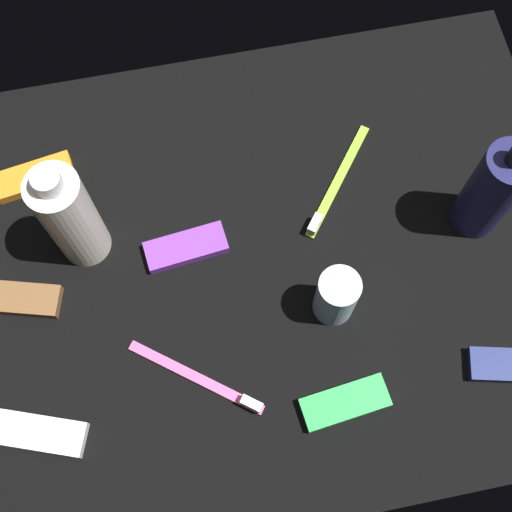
{
  "coord_description": "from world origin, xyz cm",
  "views": [
    {
      "loc": [
        5.69,
        28.67,
        84.34
      ],
      "look_at": [
        0.0,
        0.0,
        3.0
      ],
      "focal_mm": 49.04,
      "sensor_mm": 36.0,
      "label": 1
    }
  ],
  "objects_px": {
    "toothbrush_lime": "(335,186)",
    "snack_bar_white": "(41,433)",
    "snack_bar_purple": "(186,247)",
    "snack_bar_brown": "(18,299)",
    "snack_bar_orange": "(34,177)",
    "lotion_bottle": "(492,190)",
    "snack_bar_green": "(345,403)",
    "deodorant_stick": "(336,296)",
    "toothbrush_pink": "(204,381)",
    "snack_bar_navy": "(512,366)",
    "bodywash_bottle": "(70,217)"
  },
  "relations": [
    {
      "from": "lotion_bottle",
      "to": "snack_bar_white",
      "type": "relative_size",
      "value": 1.79
    },
    {
      "from": "lotion_bottle",
      "to": "snack_bar_green",
      "type": "xyz_separation_m",
      "value": [
        0.22,
        0.2,
        -0.07
      ]
    },
    {
      "from": "deodorant_stick",
      "to": "snack_bar_purple",
      "type": "bearing_deg",
      "value": -33.57
    },
    {
      "from": "lotion_bottle",
      "to": "snack_bar_navy",
      "type": "xyz_separation_m",
      "value": [
        0.01,
        0.2,
        -0.07
      ]
    },
    {
      "from": "lotion_bottle",
      "to": "snack_bar_brown",
      "type": "height_order",
      "value": "lotion_bottle"
    },
    {
      "from": "toothbrush_pink",
      "to": "snack_bar_orange",
      "type": "xyz_separation_m",
      "value": [
        0.17,
        -0.31,
        0.0
      ]
    },
    {
      "from": "snack_bar_white",
      "to": "snack_bar_green",
      "type": "xyz_separation_m",
      "value": [
        -0.36,
        0.03,
        0.0
      ]
    },
    {
      "from": "deodorant_stick",
      "to": "snack_bar_purple",
      "type": "height_order",
      "value": "deodorant_stick"
    },
    {
      "from": "snack_bar_purple",
      "to": "snack_bar_orange",
      "type": "bearing_deg",
      "value": -43.18
    },
    {
      "from": "bodywash_bottle",
      "to": "snack_bar_green",
      "type": "distance_m",
      "value": 0.39
    },
    {
      "from": "snack_bar_white",
      "to": "toothbrush_pink",
      "type": "bearing_deg",
      "value": -153.02
    },
    {
      "from": "toothbrush_lime",
      "to": "snack_bar_white",
      "type": "relative_size",
      "value": 1.44
    },
    {
      "from": "lotion_bottle",
      "to": "toothbrush_pink",
      "type": "distance_m",
      "value": 0.41
    },
    {
      "from": "snack_bar_white",
      "to": "toothbrush_lime",
      "type": "bearing_deg",
      "value": -129.23
    },
    {
      "from": "toothbrush_pink",
      "to": "snack_bar_green",
      "type": "bearing_deg",
      "value": 159.89
    },
    {
      "from": "lotion_bottle",
      "to": "toothbrush_lime",
      "type": "height_order",
      "value": "lotion_bottle"
    },
    {
      "from": "lotion_bottle",
      "to": "toothbrush_lime",
      "type": "relative_size",
      "value": 1.25
    },
    {
      "from": "snack_bar_brown",
      "to": "snack_bar_green",
      "type": "bearing_deg",
      "value": 167.03
    },
    {
      "from": "deodorant_stick",
      "to": "snack_bar_navy",
      "type": "bearing_deg",
      "value": 149.19
    },
    {
      "from": "snack_bar_green",
      "to": "snack_bar_brown",
      "type": "distance_m",
      "value": 0.42
    },
    {
      "from": "deodorant_stick",
      "to": "snack_bar_white",
      "type": "distance_m",
      "value": 0.38
    },
    {
      "from": "toothbrush_pink",
      "to": "snack_bar_orange",
      "type": "bearing_deg",
      "value": -60.54
    },
    {
      "from": "toothbrush_pink",
      "to": "toothbrush_lime",
      "type": "xyz_separation_m",
      "value": [
        -0.21,
        -0.22,
        0.0
      ]
    },
    {
      "from": "snack_bar_white",
      "to": "snack_bar_orange",
      "type": "relative_size",
      "value": 1.0
    },
    {
      "from": "snack_bar_white",
      "to": "snack_bar_brown",
      "type": "distance_m",
      "value": 0.17
    },
    {
      "from": "lotion_bottle",
      "to": "snack_bar_brown",
      "type": "distance_m",
      "value": 0.6
    },
    {
      "from": "snack_bar_white",
      "to": "snack_bar_green",
      "type": "height_order",
      "value": "same"
    },
    {
      "from": "snack_bar_white",
      "to": "snack_bar_brown",
      "type": "relative_size",
      "value": 1.0
    },
    {
      "from": "toothbrush_pink",
      "to": "snack_bar_brown",
      "type": "bearing_deg",
      "value": -34.77
    },
    {
      "from": "snack_bar_purple",
      "to": "snack_bar_brown",
      "type": "bearing_deg",
      "value": 1.03
    },
    {
      "from": "bodywash_bottle",
      "to": "snack_bar_navy",
      "type": "height_order",
      "value": "bodywash_bottle"
    },
    {
      "from": "lotion_bottle",
      "to": "snack_bar_white",
      "type": "xyz_separation_m",
      "value": [
        0.58,
        0.17,
        -0.07
      ]
    },
    {
      "from": "lotion_bottle",
      "to": "snack_bar_white",
      "type": "distance_m",
      "value": 0.61
    },
    {
      "from": "snack_bar_white",
      "to": "snack_bar_orange",
      "type": "bearing_deg",
      "value": -73.63
    },
    {
      "from": "bodywash_bottle",
      "to": "toothbrush_pink",
      "type": "distance_m",
      "value": 0.25
    },
    {
      "from": "lotion_bottle",
      "to": "snack_bar_green",
      "type": "relative_size",
      "value": 1.79
    },
    {
      "from": "snack_bar_navy",
      "to": "bodywash_bottle",
      "type": "bearing_deg",
      "value": -14.69
    },
    {
      "from": "snack_bar_brown",
      "to": "snack_bar_orange",
      "type": "bearing_deg",
      "value": -85.91
    },
    {
      "from": "snack_bar_purple",
      "to": "snack_bar_green",
      "type": "distance_m",
      "value": 0.28
    },
    {
      "from": "toothbrush_lime",
      "to": "snack_bar_white",
      "type": "bearing_deg",
      "value": 30.68
    },
    {
      "from": "snack_bar_green",
      "to": "snack_bar_navy",
      "type": "distance_m",
      "value": 0.21
    },
    {
      "from": "toothbrush_lime",
      "to": "toothbrush_pink",
      "type": "bearing_deg",
      "value": 45.82
    },
    {
      "from": "toothbrush_pink",
      "to": "deodorant_stick",
      "type": "bearing_deg",
      "value": -160.45
    },
    {
      "from": "snack_bar_navy",
      "to": "snack_bar_brown",
      "type": "bearing_deg",
      "value": -5.72
    },
    {
      "from": "snack_bar_purple",
      "to": "snack_bar_navy",
      "type": "relative_size",
      "value": 1.0
    },
    {
      "from": "toothbrush_lime",
      "to": "snack_bar_purple",
      "type": "bearing_deg",
      "value": 12.89
    },
    {
      "from": "deodorant_stick",
      "to": "snack_bar_brown",
      "type": "bearing_deg",
      "value": -12.36
    },
    {
      "from": "snack_bar_brown",
      "to": "deodorant_stick",
      "type": "bearing_deg",
      "value": -176.4
    },
    {
      "from": "toothbrush_pink",
      "to": "toothbrush_lime",
      "type": "bearing_deg",
      "value": -134.18
    },
    {
      "from": "snack_bar_green",
      "to": "snack_bar_purple",
      "type": "bearing_deg",
      "value": -63.0
    }
  ]
}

